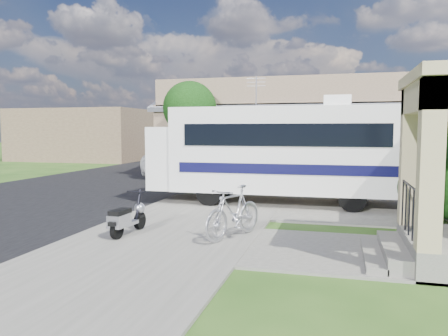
% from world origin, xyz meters
% --- Properties ---
extents(ground, '(120.00, 120.00, 0.00)m').
position_xyz_m(ground, '(0.00, 0.00, 0.00)').
color(ground, '#1E4111').
extents(street_slab, '(9.00, 80.00, 0.02)m').
position_xyz_m(street_slab, '(-7.50, 10.00, 0.01)').
color(street_slab, black).
rests_on(street_slab, ground).
extents(sidewalk_slab, '(4.00, 80.00, 0.06)m').
position_xyz_m(sidewalk_slab, '(-1.00, 10.00, 0.03)').
color(sidewalk_slab, '#5E5B55').
rests_on(sidewalk_slab, ground).
extents(driveway_slab, '(7.00, 6.00, 0.05)m').
position_xyz_m(driveway_slab, '(1.50, 4.50, 0.03)').
color(driveway_slab, '#5E5B55').
rests_on(driveway_slab, ground).
extents(walk_slab, '(4.00, 3.00, 0.05)m').
position_xyz_m(walk_slab, '(3.00, -1.00, 0.03)').
color(walk_slab, '#5E5B55').
rests_on(walk_slab, ground).
extents(warehouse, '(12.50, 8.40, 5.04)m').
position_xyz_m(warehouse, '(0.00, 13.97, 1.99)').
color(warehouse, brown).
rests_on(warehouse, ground).
extents(distant_bldg_far, '(10.00, 8.00, 4.00)m').
position_xyz_m(distant_bldg_far, '(-17.00, 22.00, 2.00)').
color(distant_bldg_far, brown).
rests_on(distant_bldg_far, ground).
extents(distant_bldg_near, '(8.00, 7.00, 3.20)m').
position_xyz_m(distant_bldg_near, '(-15.00, 34.00, 1.60)').
color(distant_bldg_near, brown).
rests_on(distant_bldg_near, ground).
extents(street_tree_a, '(2.44, 2.40, 4.58)m').
position_xyz_m(street_tree_a, '(-3.70, 9.05, 3.25)').
color(street_tree_a, '#311F15').
rests_on(street_tree_a, ground).
extents(street_tree_b, '(2.44, 2.40, 4.73)m').
position_xyz_m(street_tree_b, '(-3.70, 19.05, 3.39)').
color(street_tree_b, '#311F15').
rests_on(street_tree_b, ground).
extents(street_tree_c, '(2.44, 2.40, 4.42)m').
position_xyz_m(street_tree_c, '(-3.70, 28.05, 3.10)').
color(street_tree_c, '#311F15').
rests_on(street_tree_c, ground).
extents(motorhome, '(7.97, 2.71, 4.06)m').
position_xyz_m(motorhome, '(0.79, 4.38, 1.74)').
color(motorhome, white).
rests_on(motorhome, ground).
extents(shrub, '(2.12, 2.02, 2.60)m').
position_xyz_m(shrub, '(5.16, 1.87, 1.33)').
color(shrub, '#311F15').
rests_on(shrub, ground).
extents(scooter, '(0.50, 1.43, 0.94)m').
position_xyz_m(scooter, '(-1.85, -0.93, 0.43)').
color(scooter, black).
rests_on(scooter, ground).
extents(bicycle, '(1.24, 1.93, 1.13)m').
position_xyz_m(bicycle, '(0.52, -0.57, 0.56)').
color(bicycle, '#ABAAB2').
rests_on(bicycle, ground).
extents(pickup_truck, '(3.02, 5.75, 1.55)m').
position_xyz_m(pickup_truck, '(-5.85, 12.87, 0.77)').
color(pickup_truck, white).
rests_on(pickup_truck, ground).
extents(van, '(3.03, 6.32, 1.78)m').
position_xyz_m(van, '(-6.64, 19.58, 0.89)').
color(van, white).
rests_on(van, ground).
extents(garden_hose, '(0.39, 0.39, 0.18)m').
position_xyz_m(garden_hose, '(3.80, -0.30, 0.09)').
color(garden_hose, '#136321').
rests_on(garden_hose, ground).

